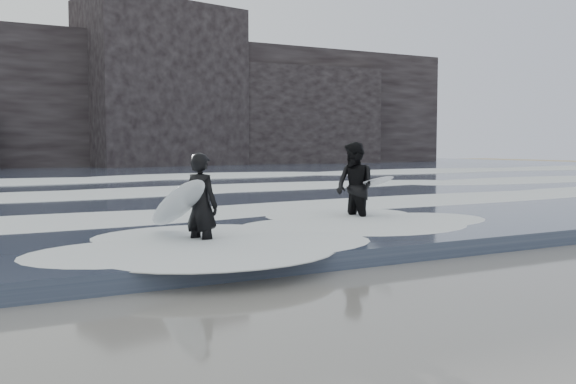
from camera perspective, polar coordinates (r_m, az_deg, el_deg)
name	(u,v)px	position (r m, az deg, el deg)	size (l,w,h in m)	color
ground	(535,311)	(8.05, 21.13, -9.80)	(120.00, 120.00, 0.00)	olive
sea	(76,179)	(34.62, -18.34, 1.12)	(90.00, 52.00, 0.30)	#323C50
headland	(32,103)	(51.49, -21.79, 7.39)	(70.00, 9.00, 10.00)	black
foam_near	(229,208)	(15.34, -5.26, -1.43)	(60.00, 3.20, 0.20)	white
foam_mid	(147,189)	(21.93, -12.44, 0.25)	(60.00, 4.00, 0.24)	white
foam_far	(92,176)	(30.68, -17.05, 1.33)	(60.00, 4.80, 0.30)	white
surfer_left	(195,205)	(10.82, -8.27, -1.19)	(1.09, 2.21, 1.78)	black
surfer_right	(356,187)	(14.04, 6.05, 0.45)	(1.27, 1.99, 1.97)	black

